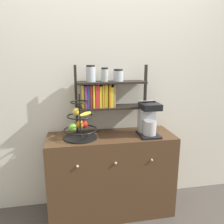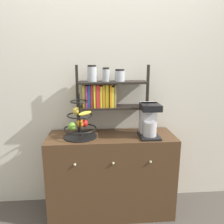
{
  "view_description": "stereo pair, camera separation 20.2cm",
  "coord_description": "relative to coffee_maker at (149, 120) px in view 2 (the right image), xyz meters",
  "views": [
    {
      "loc": [
        -0.34,
        -1.72,
        1.51
      ],
      "look_at": [
        0.01,
        0.21,
        1.04
      ],
      "focal_mm": 35.0,
      "sensor_mm": 36.0,
      "label": 1
    },
    {
      "loc": [
        -0.15,
        -1.75,
        1.51
      ],
      "look_at": [
        0.01,
        0.21,
        1.04
      ],
      "focal_mm": 35.0,
      "sensor_mm": 36.0,
      "label": 2
    }
  ],
  "objects": [
    {
      "name": "coffee_maker",
      "position": [
        0.0,
        0.0,
        0.0
      ],
      "size": [
        0.18,
        0.25,
        0.31
      ],
      "color": "black",
      "rests_on": "sideboard"
    },
    {
      "name": "sideboard",
      "position": [
        -0.35,
        0.04,
        -0.57
      ],
      "size": [
        1.2,
        0.44,
        0.81
      ],
      "color": "#4C331E",
      "rests_on": "ground_plane"
    },
    {
      "name": "shelf_hutch",
      "position": [
        -0.4,
        0.16,
        0.24
      ],
      "size": [
        0.7,
        0.2,
        0.65
      ],
      "color": "black",
      "rests_on": "sideboard"
    },
    {
      "name": "wall_back",
      "position": [
        -0.35,
        0.29,
        0.33
      ],
      "size": [
        7.0,
        0.05,
        2.6
      ],
      "primitive_type": "cube",
      "color": "silver",
      "rests_on": "ground_plane"
    },
    {
      "name": "fruit_stand",
      "position": [
        -0.64,
        0.02,
        -0.03
      ],
      "size": [
        0.31,
        0.31,
        0.41
      ],
      "color": "black",
      "rests_on": "sideboard"
    }
  ]
}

